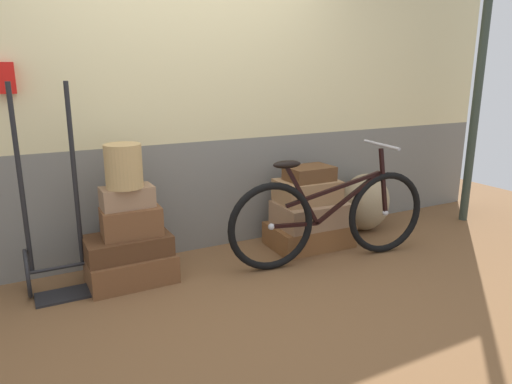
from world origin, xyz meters
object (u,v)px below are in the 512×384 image
suitcase_0 (131,269)px  suitcase_2 (131,222)px  suitcase_6 (307,191)px  wicker_basket (124,166)px  suitcase_4 (309,234)px  suitcase_7 (309,173)px  bicycle (331,217)px  suitcase_5 (310,213)px  suitcase_3 (127,197)px  suitcase_1 (128,245)px  luggage_trolley (56,249)px  burlap_sack (365,202)px

suitcase_0 → suitcase_2: 0.35m
suitcase_6 → wicker_basket: 1.57m
suitcase_4 → wicker_basket: 1.72m
suitcase_7 → bicycle: bearing=-97.6°
suitcase_0 → suitcase_2: size_ratio=1.49×
suitcase_4 → suitcase_5: size_ratio=1.17×
suitcase_3 → suitcase_4: suitcase_3 is taller
suitcase_1 → suitcase_7: bearing=0.2°
suitcase_6 → wicker_basket: bearing=-175.8°
suitcase_0 → suitcase_5: suitcase_5 is taller
suitcase_2 → suitcase_3: 0.18m
suitcase_2 → suitcase_4: suitcase_2 is taller
suitcase_0 → bicycle: size_ratio=0.36×
suitcase_1 → suitcase_6: size_ratio=1.16×
suitcase_6 → luggage_trolley: 2.02m
suitcase_3 → burlap_sack: suitcase_3 is taller
suitcase_0 → suitcase_5: (1.55, -0.00, 0.19)m
suitcase_0 → wicker_basket: wicker_basket is taller
suitcase_2 → wicker_basket: 0.40m
suitcase_4 → luggage_trolley: size_ratio=0.48×
suitcase_5 → burlap_sack: burlap_sack is taller
suitcase_6 → suitcase_3: bearing=-176.4°
suitcase_2 → suitcase_3: suitcase_3 is taller
suitcase_5 → burlap_sack: 0.71m
suitcase_5 → bicycle: size_ratio=0.35×
suitcase_1 → wicker_basket: size_ratio=1.93×
suitcase_5 → luggage_trolley: bearing=178.9°
wicker_basket → suitcase_7: bearing=0.4°
suitcase_5 → suitcase_2: bearing=-179.5°
bicycle → suitcase_0: bearing=167.1°
suitcase_0 → suitcase_5: 1.56m
suitcase_1 → suitcase_2: (0.03, -0.00, 0.17)m
suitcase_1 → suitcase_5: bearing=-1.2°
suitcase_7 → suitcase_0: bearing=-179.3°
suitcase_2 → suitcase_6: bearing=3.2°
suitcase_3 → suitcase_5: (1.53, -0.04, -0.33)m
suitcase_0 → suitcase_1: 0.17m
luggage_trolley → wicker_basket: bearing=-6.8°
suitcase_3 → suitcase_4: (1.53, -0.03, -0.53)m
suitcase_3 → luggage_trolley: size_ratio=0.25×
suitcase_0 → suitcase_6: size_ratio=1.20×
suitcase_1 → bicycle: bicycle is taller
suitcase_0 → suitcase_6: (1.53, 0.04, 0.39)m
suitcase_3 → bicycle: (1.48, -0.39, -0.26)m
suitcase_4 → suitcase_7: (0.00, 0.02, 0.54)m
suitcase_2 → bicycle: bearing=-11.5°
suitcase_2 → suitcase_7: 1.53m
wicker_basket → bicycle: 1.62m
suitcase_0 → suitcase_4: 1.55m
burlap_sack → suitcase_6: bearing=-174.2°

